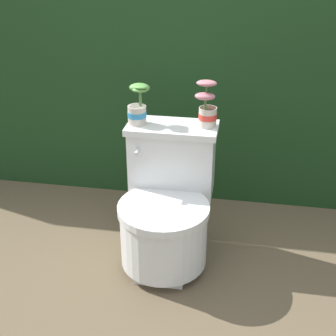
% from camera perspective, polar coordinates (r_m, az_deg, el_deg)
% --- Properties ---
extents(ground_plane, '(12.00, 12.00, 0.00)m').
position_cam_1_polar(ground_plane, '(2.41, -0.60, -11.25)').
color(ground_plane, brown).
extents(hedge_backdrop, '(4.39, 0.63, 1.33)m').
position_cam_1_polar(hedge_backdrop, '(2.97, 2.78, 10.86)').
color(hedge_backdrop, '#193819').
rests_on(hedge_backdrop, ground).
extents(toilet, '(0.44, 0.57, 0.66)m').
position_cam_1_polar(toilet, '(2.28, -0.16, -4.85)').
color(toilet, silver).
rests_on(toilet, ground).
extents(potted_plant_left, '(0.10, 0.12, 0.19)m').
position_cam_1_polar(potted_plant_left, '(2.26, -3.71, 7.46)').
color(potted_plant_left, beige).
rests_on(potted_plant_left, toilet).
extents(potted_plant_midleft, '(0.10, 0.11, 0.23)m').
position_cam_1_polar(potted_plant_midleft, '(2.21, 4.79, 7.17)').
color(potted_plant_midleft, beige).
rests_on(potted_plant_midleft, toilet).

